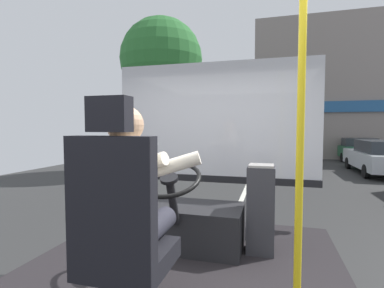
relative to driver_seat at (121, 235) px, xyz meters
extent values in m
cube|color=#2E2E2E|center=(0.10, 9.28, -1.21)|extent=(18.00, 44.00, 0.05)
cube|color=silver|center=(0.10, 9.28, -1.18)|extent=(0.12, 39.60, 0.00)
cube|color=black|center=(0.00, 0.09, -0.17)|extent=(0.48, 0.48, 0.12)
cube|color=black|center=(0.00, -0.10, 0.22)|extent=(0.48, 0.10, 0.66)
cube|color=black|center=(0.00, -0.10, 0.66)|extent=(0.22, 0.10, 0.18)
cylinder|color=#282833|center=(0.09, 0.23, -0.03)|extent=(0.15, 0.47, 0.15)
cylinder|color=#282833|center=(-0.09, 0.23, -0.03)|extent=(0.15, 0.47, 0.15)
cylinder|color=silver|center=(0.00, 0.06, 0.21)|extent=(0.32, 0.32, 0.62)
cube|color=maroon|center=(0.00, 0.22, 0.28)|extent=(0.06, 0.01, 0.39)
sphere|color=tan|center=(0.00, 0.06, 0.61)|extent=(0.21, 0.21, 0.21)
cylinder|color=silver|center=(0.10, 0.32, 0.32)|extent=(0.56, 0.20, 0.25)
cylinder|color=silver|center=(-0.10, 0.32, 0.32)|extent=(0.56, 0.20, 0.25)
cube|color=black|center=(0.00, 1.22, -0.35)|extent=(1.10, 0.56, 0.40)
cylinder|color=black|center=(0.00, 0.86, -0.03)|extent=(0.07, 0.24, 0.44)
torus|color=black|center=(0.00, 0.77, 0.18)|extent=(0.53, 0.50, 0.24)
cylinder|color=black|center=(0.00, 0.77, 0.18)|extent=(0.15, 0.15, 0.08)
cylinder|color=yellow|center=(0.95, 0.36, 0.49)|extent=(0.04, 0.04, 2.09)
cube|color=#333338|center=(0.71, 1.27, -0.16)|extent=(0.25, 0.23, 0.79)
cube|color=#9E9993|center=(0.71, 1.27, 0.25)|extent=(0.22, 0.21, 0.02)
cube|color=silver|center=(0.10, 2.10, 0.70)|extent=(2.50, 0.01, 1.40)
cube|color=black|center=(0.10, 2.10, -0.04)|extent=(2.50, 0.08, 0.08)
cylinder|color=#4C3828|center=(-3.48, 9.42, 0.52)|extent=(0.24, 0.24, 3.42)
sphere|color=#29692D|center=(-3.48, 9.42, 3.28)|extent=(3.23, 3.23, 3.23)
cube|color=gray|center=(6.16, 18.58, 2.83)|extent=(12.80, 5.27, 8.04)
cube|color=#235184|center=(6.16, 15.88, 1.71)|extent=(12.28, 0.12, 0.60)
cube|color=silver|center=(4.79, 11.03, -0.65)|extent=(1.73, 3.92, 0.59)
cube|color=#282D33|center=(4.79, 10.79, -0.13)|extent=(1.42, 2.16, 0.45)
cylinder|color=black|center=(3.97, 12.24, -0.95)|extent=(0.14, 0.48, 0.48)
cylinder|color=black|center=(3.97, 9.81, -0.95)|extent=(0.14, 0.48, 0.48)
cube|color=#195633|center=(5.21, 16.25, -0.68)|extent=(1.83, 4.23, 0.56)
cube|color=#282D33|center=(5.21, 15.99, -0.19)|extent=(1.50, 2.33, 0.43)
cylinder|color=black|center=(6.08, 17.56, -0.96)|extent=(0.14, 0.46, 0.46)
cylinder|color=black|center=(4.34, 17.56, -0.96)|extent=(0.14, 0.46, 0.46)
cylinder|color=black|center=(6.08, 14.93, -0.96)|extent=(0.14, 0.46, 0.46)
cylinder|color=black|center=(4.34, 14.93, -0.96)|extent=(0.14, 0.46, 0.46)
cube|color=#474C51|center=(5.09, 21.25, -0.59)|extent=(1.90, 4.02, 0.65)
cube|color=#282D33|center=(5.09, 21.00, -0.02)|extent=(1.56, 2.21, 0.50)
cylinder|color=black|center=(5.99, 22.49, -0.92)|extent=(0.14, 0.53, 0.53)
cylinder|color=black|center=(4.19, 22.49, -0.92)|extent=(0.14, 0.53, 0.53)
cylinder|color=black|center=(5.99, 20.00, -0.92)|extent=(0.14, 0.53, 0.53)
cylinder|color=black|center=(4.19, 20.00, -0.92)|extent=(0.14, 0.53, 0.53)
camera|label=1|loc=(0.80, -1.40, 0.60)|focal=26.89mm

